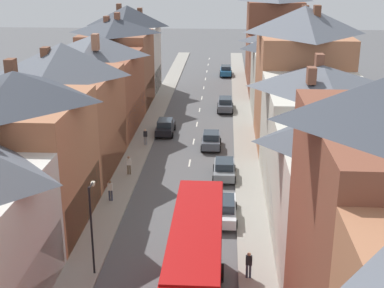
% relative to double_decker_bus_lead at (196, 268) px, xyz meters
% --- Properties ---
extents(pavement_left, '(2.20, 104.00, 0.14)m').
position_rel_double_decker_bus_lead_xyz_m(pavement_left, '(-6.89, 29.71, -2.75)').
color(pavement_left, gray).
rests_on(pavement_left, ground).
extents(pavement_right, '(2.20, 104.00, 0.14)m').
position_rel_double_decker_bus_lead_xyz_m(pavement_right, '(3.31, 29.71, -2.75)').
color(pavement_right, gray).
rests_on(pavement_right, ground).
extents(centre_line_dashes, '(0.14, 97.80, 0.01)m').
position_rel_double_decker_bus_lead_xyz_m(centre_line_dashes, '(-1.79, 27.71, -2.81)').
color(centre_line_dashes, silver).
rests_on(centre_line_dashes, ground).
extents(terrace_row_left, '(8.00, 73.77, 13.81)m').
position_rel_double_decker_bus_lead_xyz_m(terrace_row_left, '(-11.98, 15.43, 2.78)').
color(terrace_row_left, '#BCB7A8').
rests_on(terrace_row_left, ground).
extents(terrace_row_right, '(8.00, 82.82, 14.19)m').
position_rel_double_decker_bus_lead_xyz_m(terrace_row_right, '(8.39, 20.83, 3.00)').
color(terrace_row_right, '#B2704C').
rests_on(terrace_row_right, ground).
extents(double_decker_bus_lead, '(2.74, 10.80, 5.30)m').
position_rel_double_decker_bus_lead_xyz_m(double_decker_bus_lead, '(0.00, 0.00, 0.00)').
color(double_decker_bus_lead, '#B70F0F').
rests_on(double_decker_bus_lead, ground).
extents(car_near_blue, '(1.90, 4.12, 1.58)m').
position_rel_double_decker_bus_lead_xyz_m(car_near_blue, '(1.31, 18.53, -2.02)').
color(car_near_blue, gray).
rests_on(car_near_blue, ground).
extents(car_near_silver, '(1.90, 4.36, 1.64)m').
position_rel_double_decker_bus_lead_xyz_m(car_near_silver, '(1.31, 60.37, -1.99)').
color(car_near_silver, '#236093').
rests_on(car_near_silver, ground).
extents(car_parked_left_a, '(1.90, 4.57, 1.65)m').
position_rel_double_decker_bus_lead_xyz_m(car_parked_left_a, '(1.31, 39.59, -1.98)').
color(car_parked_left_a, '#4C515B').
rests_on(car_parked_left_a, ground).
extents(car_parked_right_a, '(1.90, 3.82, 1.64)m').
position_rel_double_decker_bus_lead_xyz_m(car_parked_right_a, '(0.01, 25.88, -1.99)').
color(car_parked_right_a, '#4C515B').
rests_on(car_parked_right_a, ground).
extents(car_mid_black, '(1.90, 4.58, 1.60)m').
position_rel_double_decker_bus_lead_xyz_m(car_mid_black, '(1.31, 10.92, -2.01)').
color(car_mid_black, silver).
rests_on(car_mid_black, ground).
extents(car_parked_left_b, '(1.90, 4.25, 1.59)m').
position_rel_double_decker_bus_lead_xyz_m(car_parked_left_b, '(-4.89, 30.01, -2.01)').
color(car_parked_left_b, black).
rests_on(car_parked_left_b, ground).
extents(pedestrian_mid_left, '(0.36, 0.22, 1.61)m').
position_rel_double_decker_bus_lead_xyz_m(pedestrian_mid_left, '(2.77, 3.49, -1.78)').
color(pedestrian_mid_left, '#3D4256').
rests_on(pedestrian_mid_left, pavement_right).
extents(pedestrian_mid_right, '(0.36, 0.22, 1.61)m').
position_rel_double_decker_bus_lead_xyz_m(pedestrian_mid_right, '(-7.13, 13.17, -1.78)').
color(pedestrian_mid_right, '#3D4256').
rests_on(pedestrian_mid_right, pavement_left).
extents(pedestrian_far_left, '(0.36, 0.22, 1.61)m').
position_rel_double_decker_bus_lead_xyz_m(pedestrian_far_left, '(-6.66, 18.41, -1.78)').
color(pedestrian_far_left, brown).
rests_on(pedestrian_far_left, pavement_left).
extents(pedestrian_far_right, '(0.36, 0.22, 1.61)m').
position_rel_double_decker_bus_lead_xyz_m(pedestrian_far_right, '(-6.38, 26.04, -1.78)').
color(pedestrian_far_right, gray).
rests_on(pedestrian_far_right, pavement_left).
extents(street_lamp, '(0.20, 1.12, 5.50)m').
position_rel_double_decker_bus_lead_xyz_m(street_lamp, '(-6.04, 3.55, 0.43)').
color(street_lamp, black).
rests_on(street_lamp, ground).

